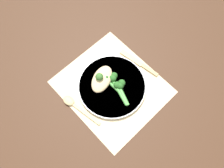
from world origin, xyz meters
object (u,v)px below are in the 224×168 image
at_px(broccoli_stalk_left, 108,80).
at_px(broccoli_stalk_rear, 120,86).
at_px(broccoli_stalk_front, 114,81).
at_px(spoon, 73,104).
at_px(chicken_fillet, 102,79).
at_px(plate, 112,86).
at_px(knife, 139,63).

relative_size(broccoli_stalk_left, broccoli_stalk_rear, 1.16).
bearing_deg(broccoli_stalk_front, spoon, -178.87).
bearing_deg(chicken_fillet, plate, 18.76).
bearing_deg(spoon, broccoli_stalk_rear, -34.41).
distance_m(plate, chicken_fillet, 0.05).
height_order(chicken_fillet, knife, chicken_fillet).
distance_m(chicken_fillet, broccoli_stalk_rear, 0.08).
height_order(broccoli_stalk_front, spoon, broccoli_stalk_front).
height_order(broccoli_stalk_left, knife, broccoli_stalk_left).
bearing_deg(spoon, knife, -19.90).
xyz_separation_m(broccoli_stalk_left, spoon, (-0.03, -0.16, -0.02)).
xyz_separation_m(plate, broccoli_stalk_front, (-0.01, 0.02, 0.02)).
relative_size(broccoli_stalk_left, knife, 0.64).
xyz_separation_m(broccoli_stalk_front, spoon, (-0.05, -0.18, -0.02)).
bearing_deg(broccoli_stalk_front, chicken_fillet, 145.34).
bearing_deg(chicken_fillet, broccoli_stalk_rear, 23.86).
relative_size(broccoli_stalk_front, knife, 0.75).
relative_size(knife, spoon, 1.04).
bearing_deg(chicken_fillet, broccoli_stalk_front, 39.64).
xyz_separation_m(chicken_fillet, broccoli_stalk_rear, (0.07, 0.03, -0.00)).
xyz_separation_m(plate, chicken_fillet, (-0.04, -0.01, 0.02)).
height_order(plate, knife, plate).
xyz_separation_m(plate, spoon, (-0.05, -0.16, -0.00)).
bearing_deg(knife, broccoli_stalk_front, 167.32).
distance_m(knife, spoon, 0.32).
height_order(broccoli_stalk_rear, knife, broccoli_stalk_rear).
bearing_deg(broccoli_stalk_rear, chicken_fillet, 133.92).
relative_size(broccoli_stalk_front, spoon, 0.78).
bearing_deg(plate, spoon, -107.69).
bearing_deg(chicken_fillet, spoon, -93.46).
distance_m(broccoli_stalk_front, spoon, 0.19).
bearing_deg(plate, broccoli_stalk_front, 107.75).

